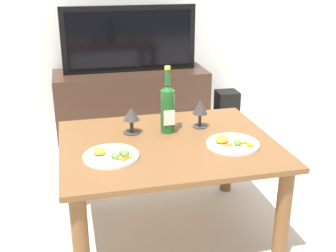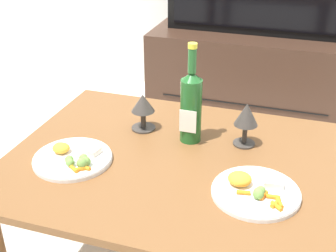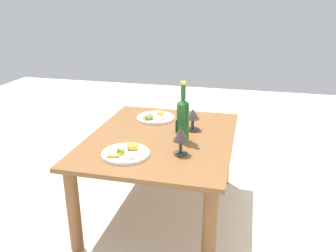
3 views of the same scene
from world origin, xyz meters
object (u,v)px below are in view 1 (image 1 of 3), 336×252
Objects in this scene: tv_screen at (130,39)px; floor_speaker at (227,107)px; dining_table at (168,159)px; wine_bottle at (168,107)px; dinner_plate_left at (112,155)px; goblet_right at (200,108)px; tv_stand at (132,102)px; goblet_left at (131,116)px; dinner_plate_right at (232,143)px.

tv_screen is 1.05m from floor_speaker.
floor_speaker is (0.88, 1.47, -0.28)m from dining_table.
dining_table reaches higher than floor_speaker.
wine_bottle is at bearing 77.74° from dining_table.
dinner_plate_left is at bearing -158.22° from dining_table.
tv_screen reaches higher than goblet_right.
wine_bottle is (-0.02, -1.35, 0.39)m from tv_stand.
dining_table is at bearing -91.75° from tv_screen.
goblet_right is (0.17, -1.32, -0.15)m from tv_screen.
wine_bottle reaches higher than dining_table.
goblet_left is 0.54× the size of dinner_plate_left.
dinner_plate_right is (0.24, -1.60, 0.27)m from tv_stand.
goblet_left is 0.36m from goblet_right.
dining_table is 0.33m from dinner_plate_left.
dinner_plate_right is at bearing -108.36° from floor_speaker.
tv_stand is 4.22× the size of floor_speaker.
goblet_right is at bearing 0.00° from goblet_left.
wine_bottle is at bearing -8.26° from goblet_left.
goblet_left reaches higher than dinner_plate_right.
tv_screen is (0.00, -0.00, 0.52)m from tv_stand.
goblet_left reaches higher than dinner_plate_left.
dinner_plate_right is at bearing -21.30° from dining_table.
dinner_plate_right reaches higher than dining_table.
tv_screen reaches higher than wine_bottle.
floor_speaker is 1.73m from goblet_left.
dining_table is 1.74m from floor_speaker.
tv_screen is 3.64× the size of floor_speaker.
tv_screen reaches higher than tv_stand.
tv_screen is at bearing -90.00° from tv_stand.
tv_screen is at bearing 97.17° from goblet_right.
goblet_right is (0.17, -1.32, 0.36)m from tv_stand.
goblet_right is 0.58m from dinner_plate_left.
goblet_left is 0.52m from dinner_plate_right.
dinner_plate_right is (0.26, -0.25, -0.12)m from wine_bottle.
dining_table is 0.29m from goblet_left.
floor_speaker is 1.67m from wine_bottle.
goblet_left is (-0.20, -1.32, 0.35)m from tv_stand.
goblet_right is at bearing -82.83° from tv_screen.
wine_bottle reaches higher than dinner_plate_right.
dinner_plate_left reaches higher than tv_stand.
tv_screen is 4.21× the size of dinner_plate_left.
dinner_plate_right reaches higher than floor_speaker.
floor_speaker is at bearing 51.66° from goblet_left.
floor_speaker is 1.74m from dinner_plate_right.
tv_stand is 0.52m from tv_screen.
dinner_plate_left is (-0.32, -0.25, -0.12)m from wine_bottle.
goblet_left is (-0.18, 0.03, -0.04)m from wine_bottle.
dinner_plate_left is 1.00× the size of dinner_plate_right.
tv_screen is at bearing 88.25° from dining_table.
goblet_right reaches higher than dining_table.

